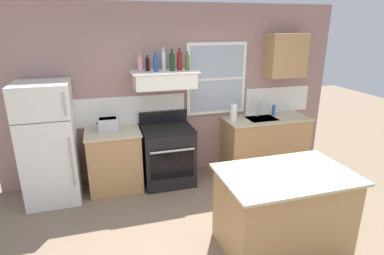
% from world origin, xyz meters
% --- Properties ---
extents(back_wall, '(5.40, 0.11, 2.70)m').
position_xyz_m(back_wall, '(0.03, 2.23, 1.35)').
color(back_wall, gray).
rests_on(back_wall, ground_plane).
extents(refrigerator, '(0.70, 0.72, 1.68)m').
position_xyz_m(refrigerator, '(-1.90, 1.84, 0.84)').
color(refrigerator, white).
rests_on(refrigerator, ground_plane).
extents(counter_left_of_stove, '(0.79, 0.63, 0.91)m').
position_xyz_m(counter_left_of_stove, '(-1.05, 1.90, 0.46)').
color(counter_left_of_stove, tan).
rests_on(counter_left_of_stove, ground_plane).
extents(toaster, '(0.30, 0.20, 0.19)m').
position_xyz_m(toaster, '(-1.10, 1.95, 1.01)').
color(toaster, silver).
rests_on(toaster, counter_left_of_stove).
extents(stove_range, '(0.76, 0.69, 1.09)m').
position_xyz_m(stove_range, '(-0.25, 1.86, 0.46)').
color(stove_range, black).
rests_on(stove_range, ground_plane).
extents(range_hood_shelf, '(0.96, 0.52, 0.24)m').
position_xyz_m(range_hood_shelf, '(-0.25, 1.96, 1.62)').
color(range_hood_shelf, white).
extents(bottle_rose_pink, '(0.07, 0.07, 0.27)m').
position_xyz_m(bottle_rose_pink, '(-0.59, 1.96, 1.86)').
color(bottle_rose_pink, '#C67F84').
rests_on(bottle_rose_pink, range_hood_shelf).
extents(bottle_balsamic_dark, '(0.06, 0.06, 0.23)m').
position_xyz_m(bottle_balsamic_dark, '(-0.48, 2.00, 1.84)').
color(bottle_balsamic_dark, black).
rests_on(bottle_balsamic_dark, range_hood_shelf).
extents(bottle_blue_liqueur, '(0.07, 0.07, 0.28)m').
position_xyz_m(bottle_blue_liqueur, '(-0.38, 1.91, 1.86)').
color(bottle_blue_liqueur, '#1E478C').
rests_on(bottle_blue_liqueur, range_hood_shelf).
extents(bottle_clear_tall, '(0.06, 0.06, 0.33)m').
position_xyz_m(bottle_clear_tall, '(-0.24, 2.00, 1.88)').
color(bottle_clear_tall, silver).
rests_on(bottle_clear_tall, range_hood_shelf).
extents(bottle_dark_green_wine, '(0.07, 0.07, 0.31)m').
position_xyz_m(bottle_dark_green_wine, '(-0.14, 1.93, 1.87)').
color(bottle_dark_green_wine, '#143819').
rests_on(bottle_dark_green_wine, range_hood_shelf).
extents(bottle_red_label_wine, '(0.07, 0.07, 0.32)m').
position_xyz_m(bottle_red_label_wine, '(-0.02, 1.96, 1.88)').
color(bottle_red_label_wine, maroon).
rests_on(bottle_red_label_wine, range_hood_shelf).
extents(bottle_olive_oil_square, '(0.06, 0.06, 0.27)m').
position_xyz_m(bottle_olive_oil_square, '(0.09, 1.93, 1.86)').
color(bottle_olive_oil_square, '#4C601E').
rests_on(bottle_olive_oil_square, range_hood_shelf).
extents(counter_right_with_sink, '(1.43, 0.63, 0.91)m').
position_xyz_m(counter_right_with_sink, '(1.45, 1.90, 0.46)').
color(counter_right_with_sink, tan).
rests_on(counter_right_with_sink, ground_plane).
extents(sink_faucet, '(0.03, 0.17, 0.28)m').
position_xyz_m(sink_faucet, '(1.35, 2.00, 1.08)').
color(sink_faucet, silver).
rests_on(sink_faucet, counter_right_with_sink).
extents(paper_towel_roll, '(0.11, 0.11, 0.27)m').
position_xyz_m(paper_towel_roll, '(0.85, 1.90, 1.04)').
color(paper_towel_roll, white).
rests_on(paper_towel_roll, counter_right_with_sink).
extents(dish_soap_bottle, '(0.06, 0.06, 0.18)m').
position_xyz_m(dish_soap_bottle, '(1.63, 2.00, 1.00)').
color(dish_soap_bottle, blue).
rests_on(dish_soap_bottle, counter_right_with_sink).
extents(kitchen_island, '(1.40, 0.90, 0.91)m').
position_xyz_m(kitchen_island, '(0.64, 0.02, 0.46)').
color(kitchen_island, tan).
rests_on(kitchen_island, ground_plane).
extents(upper_cabinet_right, '(0.64, 0.32, 0.70)m').
position_xyz_m(upper_cabinet_right, '(1.80, 2.04, 1.90)').
color(upper_cabinet_right, tan).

